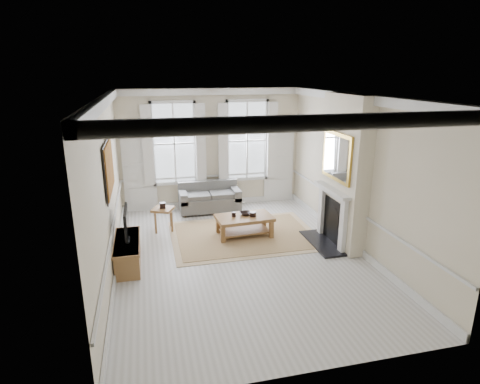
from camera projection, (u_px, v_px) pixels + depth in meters
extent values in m
plane|color=#B7B5AD|center=(240.00, 256.00, 8.67)|extent=(7.20, 7.20, 0.00)
plane|color=white|center=(240.00, 95.00, 7.68)|extent=(7.20, 7.20, 0.00)
plane|color=beige|center=(211.00, 149.00, 11.52)|extent=(5.20, 0.00, 5.20)
plane|color=beige|center=(107.00, 189.00, 7.59)|extent=(0.00, 7.20, 7.20)
plane|color=beige|center=(356.00, 173.00, 8.75)|extent=(0.00, 7.20, 7.20)
cube|color=silver|center=(139.00, 172.00, 11.19)|extent=(0.90, 0.08, 2.30)
cube|color=silver|center=(279.00, 164.00, 12.10)|extent=(0.90, 0.08, 2.30)
cube|color=#9F701B|center=(109.00, 167.00, 7.78)|extent=(0.05, 1.66, 1.06)
cube|color=beige|center=(344.00, 172.00, 8.90)|extent=(0.35, 1.70, 3.38)
cube|color=black|center=(322.00, 243.00, 9.29)|extent=(0.55, 1.50, 0.05)
cube|color=silver|center=(343.00, 229.00, 8.66)|extent=(0.10, 0.18, 1.15)
cube|color=silver|center=(321.00, 212.00, 9.69)|extent=(0.10, 0.18, 1.15)
cube|color=silver|center=(332.00, 190.00, 8.95)|extent=(0.20, 1.45, 0.06)
cube|color=black|center=(333.00, 221.00, 9.19)|extent=(0.02, 0.92, 1.00)
cube|color=#BA9133|center=(336.00, 157.00, 8.75)|extent=(0.06, 1.26, 1.06)
cube|color=#5E5E5C|center=(210.00, 203.00, 11.40)|extent=(1.70, 0.83, 0.39)
cube|color=#5E5E5C|center=(208.00, 188.00, 11.58)|extent=(1.70, 0.20, 0.44)
cube|color=#5E5E5C|center=(183.00, 197.00, 11.16)|extent=(0.20, 0.83, 0.30)
cube|color=#5E5E5C|center=(235.00, 193.00, 11.49)|extent=(0.20, 0.83, 0.30)
cylinder|color=brown|center=(185.00, 215.00, 11.02)|extent=(0.06, 0.06, 0.08)
cylinder|color=brown|center=(232.00, 205.00, 11.89)|extent=(0.06, 0.06, 0.08)
cube|color=brown|center=(163.00, 209.00, 9.97)|extent=(0.62, 0.62, 0.06)
cube|color=brown|center=(156.00, 223.00, 9.84)|extent=(0.05, 0.05, 0.52)
cube|color=brown|center=(171.00, 222.00, 9.92)|extent=(0.05, 0.05, 0.52)
cube|color=brown|center=(156.00, 218.00, 10.19)|extent=(0.05, 0.05, 0.52)
cube|color=brown|center=(170.00, 217.00, 10.27)|extent=(0.05, 0.05, 0.52)
cube|color=tan|center=(244.00, 235.00, 9.76)|extent=(3.50, 2.60, 0.02)
cube|color=brown|center=(244.00, 218.00, 9.63)|extent=(1.39, 0.87, 0.08)
cube|color=brown|center=(224.00, 234.00, 9.31)|extent=(0.10, 0.10, 0.42)
cube|color=brown|center=(270.00, 230.00, 9.56)|extent=(0.10, 0.10, 0.42)
cube|color=brown|center=(219.00, 225.00, 9.85)|extent=(0.10, 0.10, 0.42)
cube|color=brown|center=(263.00, 221.00, 10.10)|extent=(0.10, 0.10, 0.42)
cylinder|color=black|center=(234.00, 214.00, 9.60)|extent=(0.10, 0.10, 0.10)
cylinder|color=black|center=(253.00, 214.00, 9.60)|extent=(0.15, 0.15, 0.11)
imported|color=black|center=(245.00, 213.00, 9.72)|extent=(0.29, 0.29, 0.07)
cube|color=brown|center=(128.00, 252.00, 8.26)|extent=(0.48, 1.49, 0.53)
cube|color=black|center=(128.00, 240.00, 8.18)|extent=(0.08, 0.30, 0.03)
cube|color=black|center=(126.00, 222.00, 8.07)|extent=(0.05, 0.90, 0.55)
cube|color=black|center=(128.00, 222.00, 8.07)|extent=(0.01, 0.83, 0.50)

